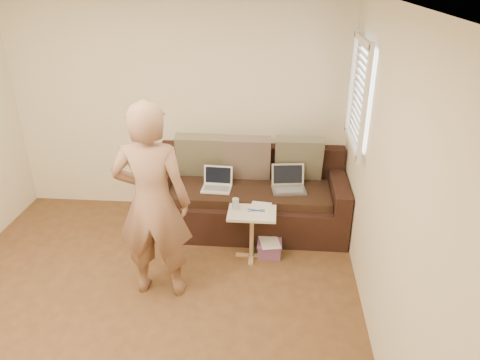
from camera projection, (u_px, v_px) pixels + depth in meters
The scene contains 17 objects.
floor at pixel (134, 328), 3.90m from camera, with size 4.50×4.50×0.00m, color #4F351D.
ceiling at pixel (91, 6), 2.78m from camera, with size 4.50×4.50×0.00m, color white.
wall_back at pixel (179, 107), 5.36m from camera, with size 4.00×4.00×0.00m, color beige.
wall_right at pixel (393, 205), 3.19m from camera, with size 4.50×4.50×0.00m, color beige.
window_blinds at pixel (360, 94), 4.37m from camera, with size 0.12×0.88×1.08m, color white, non-canonical shape.
sofa at pixel (250, 194), 5.24m from camera, with size 2.20×0.95×0.85m, color black, non-canonical shape.
pillow_left at pixel (201, 156), 5.34m from camera, with size 0.55×0.14×0.55m, color #68634D, non-canonical shape.
pillow_mid at pixel (247, 158), 5.27m from camera, with size 0.55×0.14×0.55m, color brown, non-canonical shape.
pillow_right at pixel (299, 159), 5.26m from camera, with size 0.55×0.14×0.55m, color #68634D, non-canonical shape.
laptop_silver at pixel (289, 191), 5.11m from camera, with size 0.37×0.27×0.25m, color #B7BABC, non-canonical shape.
laptop_white at pixel (216, 190), 5.14m from camera, with size 0.33×0.24×0.24m, color white, non-canonical shape.
person at pixel (153, 203), 3.97m from camera, with size 0.68×0.46×1.87m, color #92644F.
side_table at pixel (252, 235), 4.74m from camera, with size 0.49×0.35×0.54m, color silver, non-canonical shape.
drinking_glass at pixel (236, 204), 4.65m from camera, with size 0.07×0.07×0.12m, color silver, non-canonical shape.
scissors at pixel (256, 211), 4.64m from camera, with size 0.18×0.10×0.02m, color silver, non-canonical shape.
paper_on_table at pixel (260, 209), 4.69m from camera, with size 0.21×0.30×0.00m, color white, non-canonical shape.
striped_box at pixel (269, 248), 4.86m from camera, with size 0.26×0.26×0.16m, color #D52094, non-canonical shape.
Camera 1 is at (1.15, -2.88, 2.83)m, focal length 33.95 mm.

